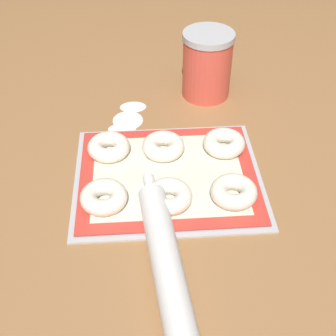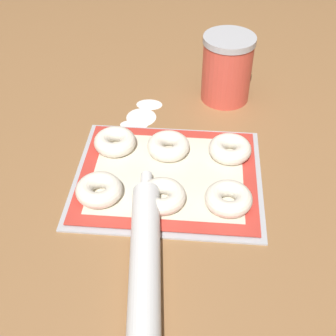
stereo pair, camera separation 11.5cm
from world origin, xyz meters
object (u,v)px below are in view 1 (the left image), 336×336
at_px(bagel_front_left, 104,197).
at_px(flour_canister, 207,65).
at_px(baking_tray, 168,176).
at_px(bagel_back_center, 163,146).
at_px(bagel_back_left, 109,147).
at_px(rolling_pin, 166,259).
at_px(bagel_front_center, 169,196).
at_px(bagel_front_right, 234,192).
at_px(bagel_back_right, 224,143).

bearing_deg(bagel_front_left, flour_canister, 57.59).
bearing_deg(baking_tray, flour_canister, 69.29).
relative_size(bagel_front_left, bagel_back_center, 1.00).
xyz_separation_m(bagel_back_left, rolling_pin, (0.11, -0.32, -0.00)).
distance_m(bagel_back_center, rolling_pin, 0.32).
distance_m(bagel_front_center, rolling_pin, 0.16).
height_order(bagel_front_center, bagel_front_right, same).
bearing_deg(bagel_back_center, bagel_front_center, -89.63).
bearing_deg(bagel_back_right, flour_canister, 92.03).
bearing_deg(bagel_back_right, bagel_front_right, -91.96).
distance_m(bagel_front_left, flour_canister, 0.49).
bearing_deg(rolling_pin, bagel_front_center, 84.02).
bearing_deg(bagel_back_left, rolling_pin, -71.37).
relative_size(bagel_front_left, rolling_pin, 0.22).
distance_m(bagel_back_right, flour_canister, 0.26).
xyz_separation_m(bagel_back_center, rolling_pin, (-0.02, -0.32, -0.00)).
bearing_deg(bagel_back_center, bagel_front_left, -130.11).
bearing_deg(bagel_front_right, bagel_back_left, 147.79).
bearing_deg(bagel_back_left, bagel_front_right, -32.21).
bearing_deg(flour_canister, bagel_back_right, -87.97).
distance_m(bagel_front_center, bagel_back_center, 0.16).
distance_m(bagel_front_left, bagel_back_center, 0.20).
bearing_deg(bagel_back_left, bagel_back_center, -2.52).
xyz_separation_m(bagel_front_right, rolling_pin, (-0.15, -0.16, -0.00)).
relative_size(baking_tray, bagel_back_center, 4.21).
height_order(bagel_front_center, bagel_back_right, same).
relative_size(bagel_front_left, bagel_front_right, 1.00).
xyz_separation_m(bagel_front_left, flour_canister, (0.26, 0.41, 0.06)).
relative_size(baking_tray, bagel_back_right, 4.21).
relative_size(bagel_front_center, bagel_back_right, 1.00).
height_order(bagel_front_center, flour_canister, flour_canister).
bearing_deg(bagel_back_center, rolling_pin, -92.76).
distance_m(bagel_back_left, flour_canister, 0.36).
bearing_deg(baking_tray, rolling_pin, -94.94).
height_order(baking_tray, flour_canister, flour_canister).
bearing_deg(baking_tray, bagel_front_left, -149.73).
relative_size(bagel_front_right, bagel_back_center, 1.00).
bearing_deg(bagel_front_center, bagel_front_left, 177.05).
bearing_deg(bagel_front_left, bagel_back_right, 29.94).
height_order(baking_tray, bagel_front_center, bagel_front_center).
relative_size(bagel_front_center, bagel_front_right, 1.00).
bearing_deg(baking_tray, bagel_front_center, -93.04).
relative_size(bagel_front_left, flour_canister, 0.55).
distance_m(bagel_front_left, bagel_back_right, 0.31).
bearing_deg(bagel_back_right, rolling_pin, -116.03).
relative_size(bagel_back_center, bagel_back_right, 1.00).
xyz_separation_m(bagel_front_left, rolling_pin, (0.11, -0.16, -0.00)).
bearing_deg(bagel_front_left, rolling_pin, -54.83).
relative_size(bagel_front_right, bagel_back_left, 1.00).
bearing_deg(rolling_pin, bagel_back_right, 63.97).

